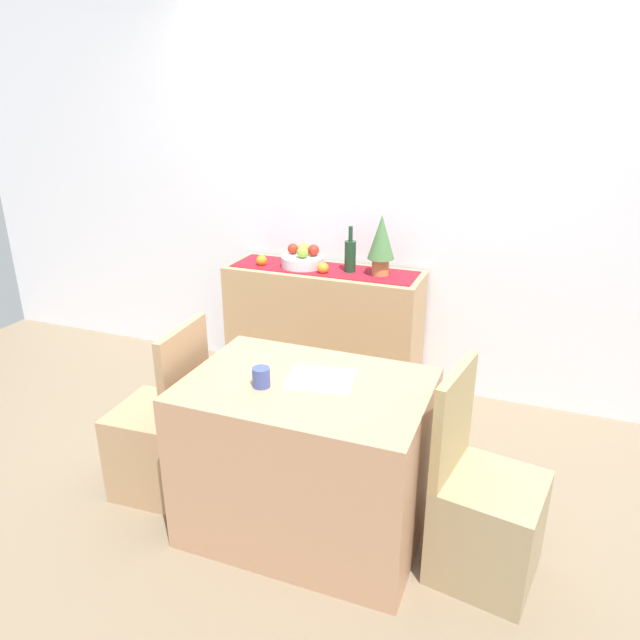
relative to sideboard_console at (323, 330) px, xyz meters
The scene contains 18 objects.
ground_plane 1.04m from the sideboard_console, 74.88° to the right, with size 6.40×6.40×0.02m, color #7B6A53.
room_wall_rear 1.00m from the sideboard_console, 46.28° to the left, with size 6.40×0.06×2.70m, color silver.
sideboard_console is the anchor object (origin of this frame).
table_runner 0.42m from the sideboard_console, ahead, with size 1.19×0.32×0.01m, color maroon.
fruit_bowl 0.48m from the sideboard_console, behind, with size 0.28×0.28×0.07m, color silver.
apple_left 0.57m from the sideboard_console, behind, with size 0.07×0.07×0.07m, color #B62918.
apple_right 0.54m from the sideboard_console, 164.86° to the right, with size 0.07×0.07×0.07m, color #85AD35.
apple_upper 0.55m from the sideboard_console, 159.68° to the left, with size 0.08×0.08×0.08m, color #8CB23D.
apple_rear 0.53m from the sideboard_console, 158.29° to the left, with size 0.07×0.07×0.07m, color red.
wine_bottle 0.55m from the sideboard_console, ahead, with size 0.07×0.07×0.29m.
potted_plant 0.73m from the sideboard_console, ahead, with size 0.16×0.16×0.38m.
orange_loose_end 0.61m from the sideboard_console, behind, with size 0.07×0.07×0.07m, color orange.
orange_loose_far 0.46m from the sideboard_console, 71.77° to the right, with size 0.07×0.07×0.07m, color orange.
dining_table 1.40m from the sideboard_console, 72.22° to the right, with size 1.03×0.72×0.74m, color tan.
open_book 1.42m from the sideboard_console, 69.76° to the right, with size 0.28×0.21×0.02m, color white.
coffee_cup 1.49m from the sideboard_console, 79.55° to the right, with size 0.08×0.08×0.08m, color #3A4A8B.
chair_near_window 1.38m from the sideboard_console, 104.93° to the right, with size 0.42×0.42×0.90m.
chair_by_corner 1.80m from the sideboard_console, 47.71° to the right, with size 0.46×0.46×0.90m.
Camera 1 is at (1.03, -2.45, 1.89)m, focal length 32.89 mm.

